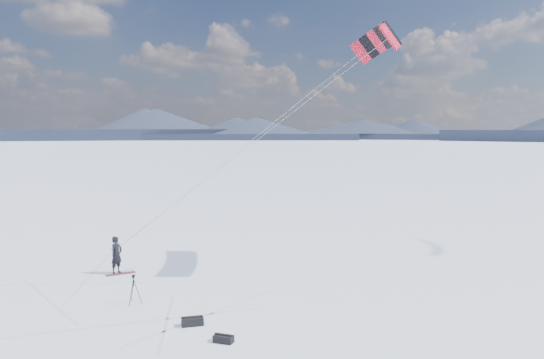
% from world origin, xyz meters
% --- Properties ---
extents(ground, '(1800.00, 1800.00, 0.00)m').
position_xyz_m(ground, '(0.00, 0.00, 0.00)').
color(ground, white).
extents(horizon_hills, '(704.84, 706.81, 8.87)m').
position_xyz_m(horizon_hills, '(-0.00, -0.00, 3.65)').
color(horizon_hills, black).
rests_on(horizon_hills, ground).
extents(snow_tracks, '(14.76, 10.25, 0.01)m').
position_xyz_m(snow_tracks, '(-0.65, -0.35, 0.00)').
color(snow_tracks, '#ACB4D8').
rests_on(snow_tracks, ground).
extents(snowkiter, '(0.62, 0.79, 1.91)m').
position_xyz_m(snowkiter, '(-3.55, 4.03, 0.00)').
color(snowkiter, black).
rests_on(snowkiter, ground).
extents(snowboard, '(1.26, 1.23, 0.04)m').
position_xyz_m(snowboard, '(-3.27, 3.91, 0.02)').
color(snowboard, '#85214A').
rests_on(snowboard, ground).
extents(tripod, '(0.60, 0.58, 1.27)m').
position_xyz_m(tripod, '(-0.39, -0.11, 0.82)').
color(tripod, black).
rests_on(tripod, ground).
extents(gear_bag_a, '(0.90, 0.72, 0.37)m').
position_xyz_m(gear_bag_a, '(2.93, -1.82, 0.16)').
color(gear_bag_a, black).
rests_on(gear_bag_a, ground).
extents(gear_bag_b, '(0.71, 0.40, 0.31)m').
position_xyz_m(gear_bag_b, '(4.58, -3.06, 0.14)').
color(gear_bag_b, black).
rests_on(gear_bag_b, ground).
extents(power_kite, '(14.24, 7.21, 11.57)m').
position_xyz_m(power_kite, '(9.30, 8.49, 11.91)').
color(power_kite, red).
rests_on(power_kite, ground).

